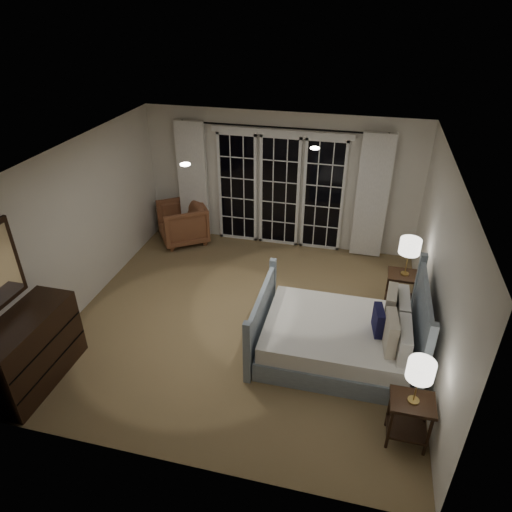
% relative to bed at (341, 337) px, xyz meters
% --- Properties ---
extents(floor, '(5.00, 5.00, 0.00)m').
position_rel_bed_xyz_m(floor, '(-1.42, 0.46, -0.31)').
color(floor, olive).
rests_on(floor, ground).
extents(ceiling, '(5.00, 5.00, 0.00)m').
position_rel_bed_xyz_m(ceiling, '(-1.42, 0.46, 2.19)').
color(ceiling, white).
rests_on(ceiling, wall_back).
extents(wall_left, '(0.02, 5.00, 2.50)m').
position_rel_bed_xyz_m(wall_left, '(-3.92, 0.46, 0.94)').
color(wall_left, beige).
rests_on(wall_left, floor).
extents(wall_right, '(0.02, 5.00, 2.50)m').
position_rel_bed_xyz_m(wall_right, '(1.08, 0.46, 0.94)').
color(wall_right, beige).
rests_on(wall_right, floor).
extents(wall_back, '(5.00, 0.02, 2.50)m').
position_rel_bed_xyz_m(wall_back, '(-1.42, 2.96, 0.94)').
color(wall_back, beige).
rests_on(wall_back, floor).
extents(wall_front, '(5.00, 0.02, 2.50)m').
position_rel_bed_xyz_m(wall_front, '(-1.42, -2.04, 0.94)').
color(wall_front, beige).
rests_on(wall_front, floor).
extents(french_doors, '(2.50, 0.04, 2.20)m').
position_rel_bed_xyz_m(french_doors, '(-1.42, 2.92, 0.78)').
color(french_doors, black).
rests_on(french_doors, wall_back).
extents(curtain_rod, '(3.50, 0.03, 0.03)m').
position_rel_bed_xyz_m(curtain_rod, '(-1.42, 2.86, 1.94)').
color(curtain_rod, black).
rests_on(curtain_rod, wall_back).
extents(curtain_left, '(0.55, 0.10, 2.25)m').
position_rel_bed_xyz_m(curtain_left, '(-3.07, 2.84, 0.84)').
color(curtain_left, white).
rests_on(curtain_left, curtain_rod).
extents(curtain_right, '(0.55, 0.10, 2.25)m').
position_rel_bed_xyz_m(curtain_right, '(0.23, 2.84, 0.84)').
color(curtain_right, white).
rests_on(curtain_right, curtain_rod).
extents(downlight_a, '(0.12, 0.12, 0.01)m').
position_rel_bed_xyz_m(downlight_a, '(-0.62, 1.06, 2.18)').
color(downlight_a, white).
rests_on(downlight_a, ceiling).
extents(downlight_b, '(0.12, 0.12, 0.01)m').
position_rel_bed_xyz_m(downlight_b, '(-2.02, 0.06, 2.18)').
color(downlight_b, white).
rests_on(downlight_b, ceiling).
extents(bed, '(2.07, 1.48, 1.20)m').
position_rel_bed_xyz_m(bed, '(0.00, 0.00, 0.00)').
color(bed, '#8698A2').
rests_on(bed, floor).
extents(nightstand_left, '(0.46, 0.37, 0.60)m').
position_rel_bed_xyz_m(nightstand_left, '(0.81, -1.17, 0.08)').
color(nightstand_left, black).
rests_on(nightstand_left, floor).
extents(nightstand_right, '(0.47, 0.38, 0.62)m').
position_rel_bed_xyz_m(nightstand_right, '(0.81, 1.30, 0.09)').
color(nightstand_right, black).
rests_on(nightstand_right, floor).
extents(lamp_left, '(0.28, 0.28, 0.54)m').
position_rel_bed_xyz_m(lamp_left, '(0.81, -1.17, 0.71)').
color(lamp_left, '#B39147').
rests_on(lamp_left, nightstand_left).
extents(lamp_right, '(0.30, 0.30, 0.59)m').
position_rel_bed_xyz_m(lamp_right, '(0.81, 1.30, 0.77)').
color(lamp_right, '#B39147').
rests_on(lamp_right, nightstand_right).
extents(armchair, '(1.18, 1.17, 0.78)m').
position_rel_bed_xyz_m(armchair, '(-3.24, 2.56, 0.08)').
color(armchair, brown).
rests_on(armchair, floor).
extents(dresser, '(0.57, 1.34, 0.95)m').
position_rel_bed_xyz_m(dresser, '(-3.65, -1.34, 0.16)').
color(dresser, black).
rests_on(dresser, floor).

